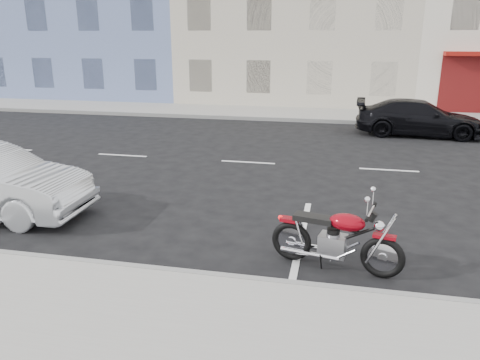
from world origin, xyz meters
name	(u,v)px	position (x,y,z in m)	size (l,w,h in m)	color
ground	(316,166)	(0.00, 0.00, 0.00)	(120.00, 120.00, 0.00)	black
sidewalk_far	(222,111)	(-5.00, 8.70, 0.07)	(80.00, 3.40, 0.15)	gray
curb_far	(212,117)	(-5.00, 7.00, 0.08)	(80.00, 0.12, 0.16)	gray
motorcycle	(385,249)	(1.36, -6.30, 0.49)	(2.11, 0.82, 1.07)	black
car_far	(419,118)	(3.44, 5.13, 0.66)	(1.84, 4.54, 1.32)	black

